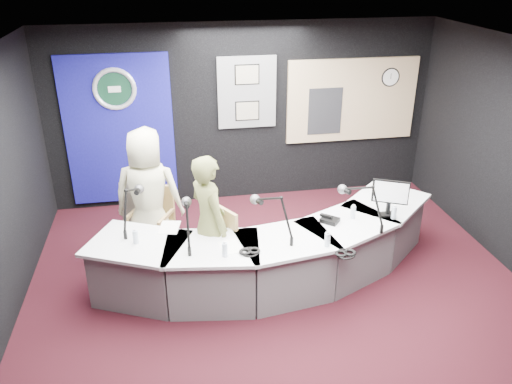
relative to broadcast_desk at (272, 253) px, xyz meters
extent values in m
plane|color=black|center=(0.05, -0.55, -0.38)|extent=(6.00, 6.00, 0.00)
cube|color=silver|center=(0.05, -0.55, 2.42)|extent=(6.00, 6.00, 0.02)
cube|color=black|center=(0.05, 2.45, 1.02)|extent=(6.00, 0.02, 2.80)
cube|color=navy|center=(-1.85, 2.42, 0.88)|extent=(1.60, 0.05, 2.30)
torus|color=silver|center=(-1.85, 2.38, 1.52)|extent=(0.63, 0.07, 0.63)
cylinder|color=#0E3320|center=(-1.85, 2.38, 1.52)|extent=(0.48, 0.01, 0.48)
cube|color=slate|center=(0.10, 2.42, 1.38)|extent=(0.90, 0.04, 1.10)
cube|color=gray|center=(0.10, 2.39, 1.65)|extent=(0.34, 0.02, 0.27)
cube|color=gray|center=(0.10, 2.39, 1.09)|extent=(0.34, 0.02, 0.27)
cube|color=tan|center=(1.80, 2.42, 1.18)|extent=(2.12, 0.06, 1.32)
cube|color=#FFD2A1|center=(1.80, 2.41, 1.18)|extent=(2.00, 0.02, 1.20)
cube|color=black|center=(1.35, 2.39, 1.03)|extent=(0.55, 0.02, 0.75)
cylinder|color=white|center=(2.40, 2.39, 1.52)|extent=(0.28, 0.01, 0.28)
cube|color=gray|center=(-1.58, 1.04, 0.24)|extent=(0.49, 0.32, 0.70)
imported|color=beige|center=(-1.44, 0.82, 0.52)|extent=(0.96, 0.71, 1.78)
imported|color=brown|center=(-0.74, 0.06, 0.47)|extent=(0.63, 0.73, 1.68)
cube|color=black|center=(1.47, 0.04, 0.70)|extent=(0.39, 0.21, 0.29)
cube|color=black|center=(0.71, -0.01, 0.40)|extent=(0.26, 0.26, 0.05)
torus|color=black|center=(0.65, -0.75, 0.39)|extent=(0.23, 0.23, 0.04)
torus|color=black|center=(-0.36, -0.53, 0.39)|extent=(0.22, 0.22, 0.04)
cube|color=white|center=(-1.20, 0.19, 0.38)|extent=(0.29, 0.36, 0.00)
cube|color=white|center=(-0.56, -0.38, 0.38)|extent=(0.25, 0.33, 0.00)
camera|label=1|loc=(-1.13, -5.21, 3.35)|focal=36.00mm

